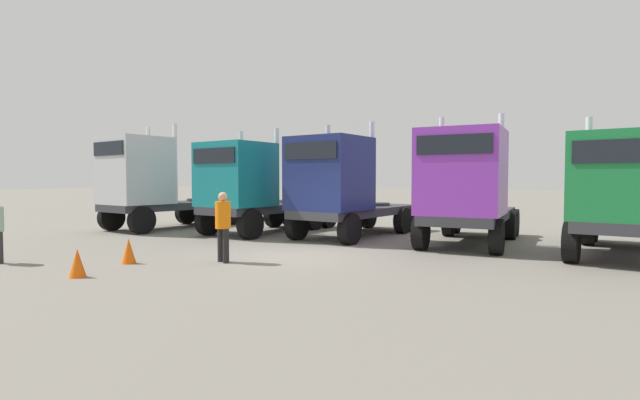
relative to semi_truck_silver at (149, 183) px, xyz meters
name	(u,v)px	position (x,y,z in m)	size (l,w,h in m)	color
ground	(293,256)	(8.92, -3.27, -2.01)	(200.00, 200.00, 0.00)	slate
semi_truck_silver	(149,183)	(0.00, 0.00, 0.00)	(3.54, 6.55, 4.50)	#333338
semi_truck_teal	(250,188)	(4.77, 0.58, -0.18)	(3.38, 6.58, 4.13)	#333338
semi_truck_navy	(341,187)	(8.53, 0.87, -0.14)	(3.43, 6.69, 4.23)	#333338
semi_truck_purple	(465,187)	(12.95, 0.65, -0.09)	(2.60, 6.36, 4.27)	#333338
semi_truck_green	(625,194)	(17.19, 0.07, -0.25)	(3.41, 6.71, 3.95)	#333338
visitor_in_hivis	(223,222)	(7.82, -5.02, -0.94)	(0.52, 0.52, 1.83)	black
traffic_cone_near	(77,263)	(6.13, -7.98, -1.69)	(0.36, 0.36, 0.63)	#F2590C
traffic_cone_mid	(129,251)	(5.75, -6.24, -1.68)	(0.36, 0.36, 0.65)	#F2590C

